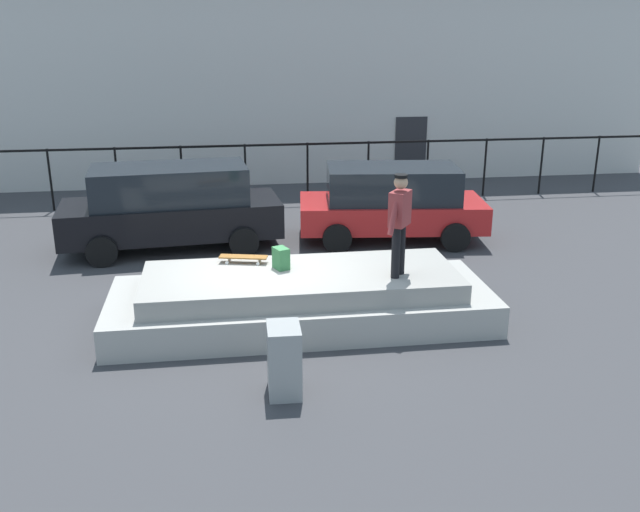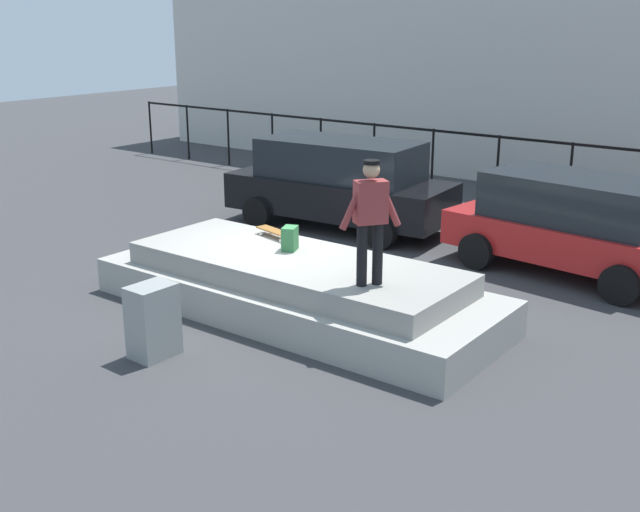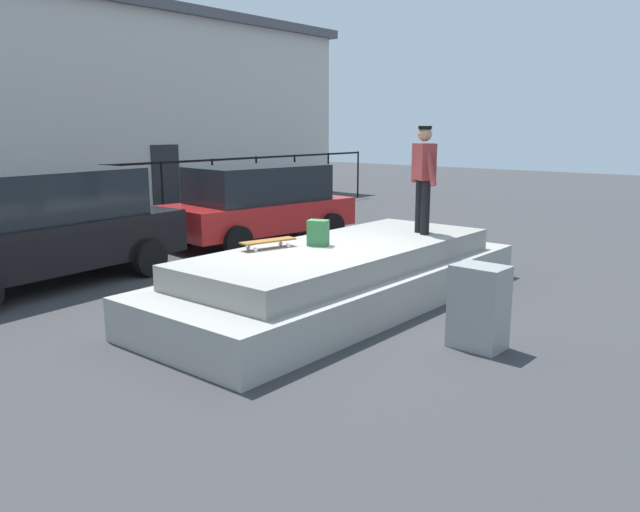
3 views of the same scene
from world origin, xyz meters
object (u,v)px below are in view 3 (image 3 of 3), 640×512
at_px(car_black_hatchback_near, 36,227).
at_px(utility_box, 479,307).
at_px(backpack, 318,233).
at_px(car_red_hatchback_mid, 259,203).
at_px(skateboarder, 424,172).
at_px(skateboard, 268,241).

distance_m(car_black_hatchback_near, utility_box, 7.01).
bearing_deg(backpack, car_red_hatchback_mid, -57.88).
relative_size(car_red_hatchback_mid, utility_box, 4.46).
distance_m(backpack, utility_box, 2.66).
distance_m(skateboarder, skateboard, 2.79).
relative_size(car_black_hatchback_near, utility_box, 4.96).
distance_m(skateboard, backpack, 0.73).
xyz_separation_m(skateboarder, skateboard, (-2.46, 0.99, -0.86)).
relative_size(car_black_hatchback_near, car_red_hatchback_mid, 1.11).
xyz_separation_m(skateboarder, backpack, (-1.85, 0.60, -0.78)).
distance_m(skateboarder, car_red_hatchback_mid, 4.93).
distance_m(skateboarder, backpack, 2.09).
bearing_deg(skateboarder, skateboard, 158.13).
height_order(skateboard, backpack, backpack).
height_order(backpack, car_red_hatchback_mid, car_red_hatchback_mid).
bearing_deg(skateboard, backpack, -32.54).
bearing_deg(car_black_hatchback_near, skateboarder, -50.63).
relative_size(skateboarder, backpack, 4.56).
bearing_deg(backpack, skateboarder, -130.56).
bearing_deg(car_red_hatchback_mid, skateboard, -133.36).
xyz_separation_m(skateboarder, car_black_hatchback_near, (-3.90, 4.75, -0.86)).
bearing_deg(skateboard, skateboarder, -21.87).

